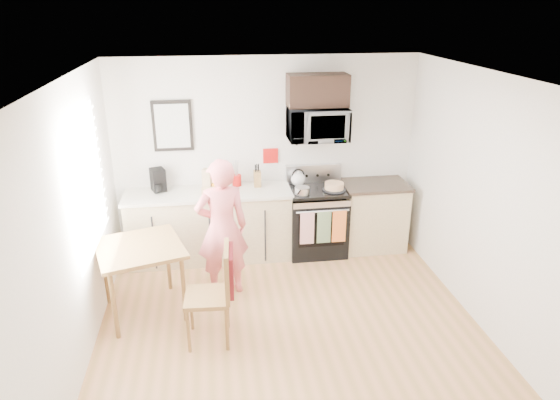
{
  "coord_description": "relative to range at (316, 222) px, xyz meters",
  "views": [
    {
      "loc": [
        -0.74,
        -4.06,
        3.21
      ],
      "look_at": [
        -0.01,
        1.0,
        1.17
      ],
      "focal_mm": 32.0,
      "sensor_mm": 36.0,
      "label": 1
    }
  ],
  "objects": [
    {
      "name": "floor",
      "position": [
        -0.63,
        -1.98,
        -0.44
      ],
      "size": [
        4.6,
        4.6,
        0.0
      ],
      "primitive_type": "plane",
      "color": "#A0733E",
      "rests_on": "ground"
    },
    {
      "name": "back_wall",
      "position": [
        -0.63,
        0.32,
        0.86
      ],
      "size": [
        4.0,
        0.04,
        2.6
      ],
      "primitive_type": "cube",
      "color": "silver",
      "rests_on": "floor"
    },
    {
      "name": "left_wall",
      "position": [
        -2.63,
        -1.98,
        0.86
      ],
      "size": [
        0.04,
        4.6,
        2.6
      ],
      "primitive_type": "cube",
      "color": "silver",
      "rests_on": "floor"
    },
    {
      "name": "right_wall",
      "position": [
        1.37,
        -1.98,
        0.86
      ],
      "size": [
        0.04,
        4.6,
        2.6
      ],
      "primitive_type": "cube",
      "color": "silver",
      "rests_on": "floor"
    },
    {
      "name": "ceiling",
      "position": [
        -0.63,
        -1.98,
        2.16
      ],
      "size": [
        4.0,
        4.6,
        0.04
      ],
      "primitive_type": "cube",
      "color": "silver",
      "rests_on": "back_wall"
    },
    {
      "name": "window",
      "position": [
        -2.59,
        -1.18,
        1.11
      ],
      "size": [
        0.06,
        1.4,
        1.5
      ],
      "color": "white",
      "rests_on": "left_wall"
    },
    {
      "name": "cabinet_left",
      "position": [
        -1.43,
        0.02,
        0.01
      ],
      "size": [
        2.1,
        0.6,
        0.9
      ],
      "primitive_type": "cube",
      "color": "tan",
      "rests_on": "floor"
    },
    {
      "name": "countertop_left",
      "position": [
        -1.43,
        0.02,
        0.48
      ],
      "size": [
        2.14,
        0.64,
        0.04
      ],
      "primitive_type": "cube",
      "color": "beige",
      "rests_on": "cabinet_left"
    },
    {
      "name": "cabinet_right",
      "position": [
        0.8,
        0.02,
        0.01
      ],
      "size": [
        0.84,
        0.6,
        0.9
      ],
      "primitive_type": "cube",
      "color": "tan",
      "rests_on": "floor"
    },
    {
      "name": "countertop_right",
      "position": [
        0.8,
        0.02,
        0.48
      ],
      "size": [
        0.88,
        0.64,
        0.04
      ],
      "primitive_type": "cube",
      "color": "black",
      "rests_on": "cabinet_right"
    },
    {
      "name": "range",
      "position": [
        0.0,
        0.0,
        0.0
      ],
      "size": [
        0.76,
        0.7,
        1.16
      ],
      "color": "black",
      "rests_on": "floor"
    },
    {
      "name": "microwave",
      "position": [
        -0.0,
        0.1,
        1.32
      ],
      "size": [
        0.76,
        0.51,
        0.42
      ],
      "primitive_type": "imported",
      "color": "silver",
      "rests_on": "back_wall"
    },
    {
      "name": "upper_cabinet",
      "position": [
        -0.0,
        0.15,
        1.74
      ],
      "size": [
        0.76,
        0.35,
        0.4
      ],
      "primitive_type": "cube",
      "color": "black",
      "rests_on": "back_wall"
    },
    {
      "name": "wall_art",
      "position": [
        -1.83,
        0.3,
        1.31
      ],
      "size": [
        0.5,
        0.04,
        0.65
      ],
      "color": "black",
      "rests_on": "back_wall"
    },
    {
      "name": "wall_trivet",
      "position": [
        -0.58,
        0.31,
        0.86
      ],
      "size": [
        0.2,
        0.02,
        0.2
      ],
      "primitive_type": "cube",
      "color": "#B5120F",
      "rests_on": "back_wall"
    },
    {
      "name": "person",
      "position": [
        -1.29,
        -0.86,
        0.38
      ],
      "size": [
        0.64,
        0.47,
        1.64
      ],
      "primitive_type": "imported",
      "rotation": [
        0.0,
        0.0,
        3.27
      ],
      "color": "#E03D55",
      "rests_on": "floor"
    },
    {
      "name": "dining_table",
      "position": [
        -2.17,
        -1.16,
        0.28
      ],
      "size": [
        0.93,
        0.93,
        0.81
      ],
      "rotation": [
        0.0,
        0.0,
        0.29
      ],
      "color": "brown",
      "rests_on": "floor"
    },
    {
      "name": "chair",
      "position": [
        -1.33,
        -1.77,
        0.23
      ],
      "size": [
        0.51,
        0.46,
        1.04
      ],
      "rotation": [
        0.0,
        0.0,
        -0.06
      ],
      "color": "brown",
      "rests_on": "floor"
    },
    {
      "name": "knife_block",
      "position": [
        -0.78,
        0.14,
        0.61
      ],
      "size": [
        0.1,
        0.13,
        0.21
      ],
      "primitive_type": "cube",
      "rotation": [
        0.0,
        0.0,
        -0.04
      ],
      "color": "brown",
      "rests_on": "countertop_left"
    },
    {
      "name": "utensil_crock",
      "position": [
        -1.05,
        0.2,
        0.65
      ],
      "size": [
        0.12,
        0.12,
        0.35
      ],
      "color": "#B5120F",
      "rests_on": "countertop_left"
    },
    {
      "name": "fruit_bowl",
      "position": [
        -1.33,
        0.05,
        0.54
      ],
      "size": [
        0.29,
        0.29,
        0.1
      ],
      "color": "silver",
      "rests_on": "countertop_left"
    },
    {
      "name": "milk_carton",
      "position": [
        -1.44,
        0.1,
        0.64
      ],
      "size": [
        0.13,
        0.13,
        0.28
      ],
      "primitive_type": "cube",
      "rotation": [
        0.0,
        0.0,
        -0.23
      ],
      "color": "tan",
      "rests_on": "countertop_left"
    },
    {
      "name": "coffee_maker",
      "position": [
        -2.06,
        0.15,
        0.64
      ],
      "size": [
        0.22,
        0.27,
        0.29
      ],
      "rotation": [
        0.0,
        0.0,
        0.34
      ],
      "color": "black",
      "rests_on": "countertop_left"
    },
    {
      "name": "bread_bag",
      "position": [
        -1.37,
        -0.15,
        0.56
      ],
      "size": [
        0.29,
        0.14,
        0.1
      ],
      "primitive_type": "cube",
      "rotation": [
        0.0,
        0.0,
        0.02
      ],
      "color": "tan",
      "rests_on": "countertop_left"
    },
    {
      "name": "cake",
      "position": [
        0.2,
        -0.11,
        0.54
      ],
      "size": [
        0.3,
        0.3,
        0.1
      ],
      "color": "black",
      "rests_on": "range"
    },
    {
      "name": "kettle",
      "position": [
        -0.24,
        0.12,
        0.59
      ],
      "size": [
        0.19,
        0.19,
        0.24
      ],
      "color": "silver",
      "rests_on": "range"
    },
    {
      "name": "pot",
      "position": [
        -0.24,
        -0.19,
        0.54
      ],
      "size": [
        0.2,
        0.3,
        0.09
      ],
      "rotation": [
        0.0,
        0.0,
        -0.43
      ],
      "color": "silver",
      "rests_on": "range"
    }
  ]
}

